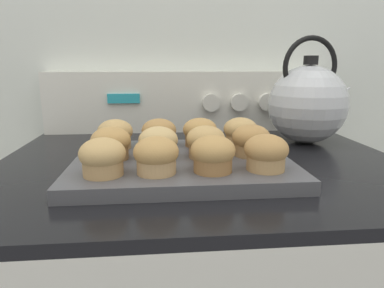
{
  "coord_description": "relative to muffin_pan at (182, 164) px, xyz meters",
  "views": [
    {
      "loc": [
        -0.08,
        -0.31,
        1.12
      ],
      "look_at": [
        -0.02,
        0.28,
        0.98
      ],
      "focal_mm": 32.0,
      "sensor_mm": 36.0,
      "label": 1
    }
  ],
  "objects": [
    {
      "name": "control_panel",
      "position": [
        0.04,
        0.36,
        0.07
      ],
      "size": [
        0.76,
        0.07,
        0.16
      ],
      "color": "silver",
      "rests_on": "stove_range"
    },
    {
      "name": "muffin_r0_c1",
      "position": [
        -0.04,
        -0.08,
        0.04
      ],
      "size": [
        0.07,
        0.07,
        0.06
      ],
      "color": "tan",
      "rests_on": "muffin_pan"
    },
    {
      "name": "muffin_r2_c3",
      "position": [
        0.12,
        0.08,
        0.04
      ],
      "size": [
        0.07,
        0.07,
        0.06
      ],
      "color": "tan",
      "rests_on": "muffin_pan"
    },
    {
      "name": "muffin_r0_c0",
      "position": [
        -0.12,
        -0.08,
        0.04
      ],
      "size": [
        0.07,
        0.07,
        0.06
      ],
      "color": "tan",
      "rests_on": "muffin_pan"
    },
    {
      "name": "muffin_r2_c1",
      "position": [
        -0.04,
        0.08,
        0.04
      ],
      "size": [
        0.07,
        0.07,
        0.06
      ],
      "color": "tan",
      "rests_on": "muffin_pan"
    },
    {
      "name": "wall_back",
      "position": [
        0.04,
        0.41,
        0.25
      ],
      "size": [
        8.0,
        0.05,
        2.4
      ],
      "color": "silver",
      "rests_on": "ground_plane"
    },
    {
      "name": "muffin_r2_c0",
      "position": [
        -0.12,
        0.08,
        0.04
      ],
      "size": [
        0.07,
        0.07,
        0.06
      ],
      "color": "tan",
      "rests_on": "muffin_pan"
    },
    {
      "name": "muffin_r1_c0",
      "position": [
        -0.12,
        0.0,
        0.04
      ],
      "size": [
        0.07,
        0.07,
        0.06
      ],
      "color": "#A37A4C",
      "rests_on": "muffin_pan"
    },
    {
      "name": "muffin_r0_c2",
      "position": [
        0.04,
        -0.08,
        0.04
      ],
      "size": [
        0.07,
        0.07,
        0.06
      ],
      "color": "olive",
      "rests_on": "muffin_pan"
    },
    {
      "name": "muffin_r1_c3",
      "position": [
        0.12,
        0.0,
        0.04
      ],
      "size": [
        0.07,
        0.07,
        0.06
      ],
      "color": "tan",
      "rests_on": "muffin_pan"
    },
    {
      "name": "muffin_r2_c2",
      "position": [
        0.04,
        0.08,
        0.04
      ],
      "size": [
        0.07,
        0.07,
        0.06
      ],
      "color": "olive",
      "rests_on": "muffin_pan"
    },
    {
      "name": "tea_kettle",
      "position": [
        0.3,
        0.18,
        0.08
      ],
      "size": [
        0.21,
        0.18,
        0.24
      ],
      "color": "silver",
      "rests_on": "stove_range"
    },
    {
      "name": "muffin_pan",
      "position": [
        0.0,
        0.0,
        0.0
      ],
      "size": [
        0.37,
        0.29,
        0.02
      ],
      "color": "#4C4C51",
      "rests_on": "stove_range"
    },
    {
      "name": "muffin_r1_c1",
      "position": [
        -0.04,
        -0.0,
        0.04
      ],
      "size": [
        0.07,
        0.07,
        0.06
      ],
      "color": "olive",
      "rests_on": "muffin_pan"
    },
    {
      "name": "muffin_r1_c2",
      "position": [
        0.04,
        -0.0,
        0.04
      ],
      "size": [
        0.07,
        0.07,
        0.06
      ],
      "color": "tan",
      "rests_on": "muffin_pan"
    },
    {
      "name": "muffin_r0_c3",
      "position": [
        0.12,
        -0.08,
        0.04
      ],
      "size": [
        0.07,
        0.07,
        0.06
      ],
      "color": "tan",
      "rests_on": "muffin_pan"
    }
  ]
}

